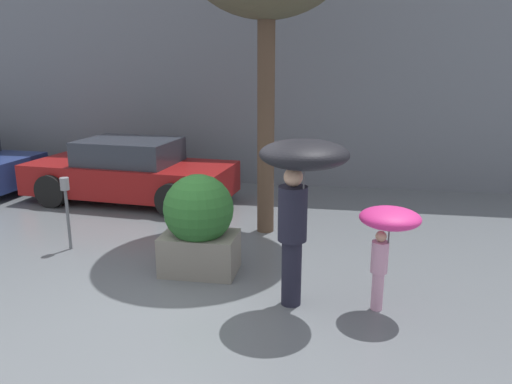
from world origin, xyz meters
The scene contains 7 objects.
ground_plane centered at (0.00, 0.00, 0.00)m, with size 40.00×40.00×0.00m, color slate.
building_facade centered at (0.00, 6.50, 3.00)m, with size 18.00×0.30×6.00m.
planter_box centered at (0.14, 0.87, 0.75)m, with size 1.08×1.00×1.46m.
person_adult centered at (1.64, 0.03, 1.66)m, with size 1.05×1.05×2.12m.
person_child centered at (2.68, 0.10, 1.08)m, with size 0.72×0.72×1.32m.
parked_car_near centered at (-2.39, 4.34, 0.64)m, with size 4.62×2.31×1.36m.
parking_meter centered at (-2.21, 1.40, 0.87)m, with size 0.14×0.14×1.20m.
Camera 1 is at (2.08, -5.67, 2.99)m, focal length 35.00 mm.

